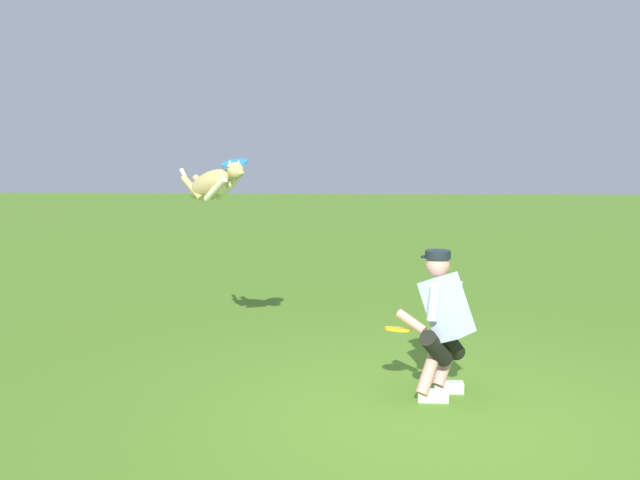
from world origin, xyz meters
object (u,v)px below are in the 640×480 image
object	(u,v)px
dog	(213,184)
frisbee_held	(398,329)
person	(443,319)
frisbee_flying	(235,163)

from	to	relation	value
dog	frisbee_held	distance (m)	2.54
person	dog	size ratio (longest dim) A/B	1.51
dog	frisbee_flying	bearing A→B (deg)	17.51
person	frisbee_flying	xyz separation A→B (m)	(1.99, -1.12, 1.33)
dog	frisbee_held	size ratio (longest dim) A/B	3.64
person	frisbee_flying	bearing A→B (deg)	7.00
person	dog	bearing A→B (deg)	7.67
dog	frisbee_flying	distance (m)	0.35
dog	frisbee_flying	size ratio (longest dim) A/B	3.22
dog	frisbee_flying	xyz separation A→B (m)	(-0.26, 0.11, 0.21)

